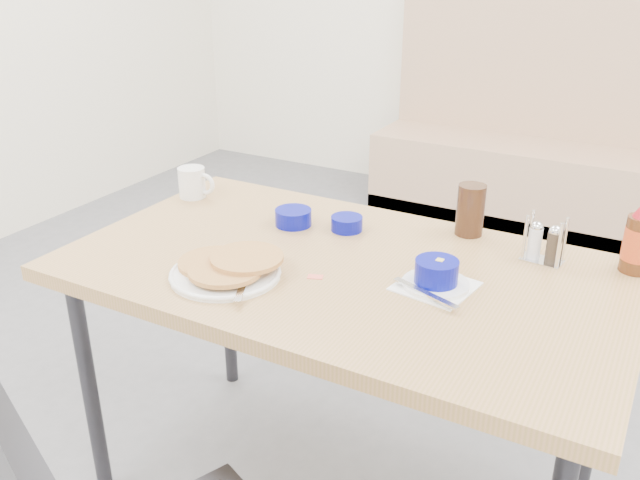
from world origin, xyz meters
The scene contains 11 objects.
booth_bench centered at (0.00, 2.78, 0.35)m, with size 1.90×0.56×1.22m.
dining_table centered at (0.00, 0.25, 0.70)m, with size 1.40×0.80×0.76m.
pancake_plate centered at (-0.22, 0.06, 0.78)m, with size 0.27×0.27×0.05m.
coffee_mug centered at (-0.64, 0.45, 0.81)m, with size 0.12×0.08×0.10m.
grits_setting centered at (0.24, 0.25, 0.79)m, with size 0.19×0.20×0.07m.
creamer_bowl centered at (-0.24, 0.41, 0.78)m, with size 0.10×0.10×0.05m.
butter_bowl centered at (-0.09, 0.45, 0.78)m, with size 0.09×0.09×0.04m.
amber_tumbler centered at (0.21, 0.59, 0.83)m, with size 0.08×0.08×0.14m, color #341D10.
condiment_caddy centered at (0.43, 0.51, 0.80)m, with size 0.11×0.07×0.12m.
syrup_bottle centered at (0.64, 0.57, 0.84)m, with size 0.07×0.07×0.19m.
sugar_wrapper centered at (-0.03, 0.16, 0.76)m, with size 0.04×0.02×0.00m, color #FE6654.
Camera 1 is at (0.69, -1.11, 1.50)m, focal length 38.00 mm.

